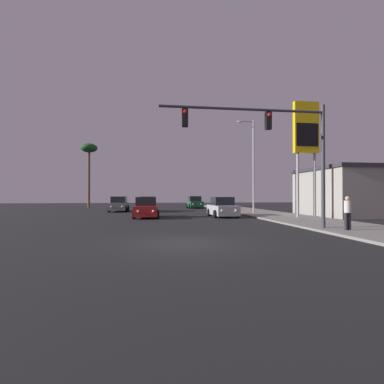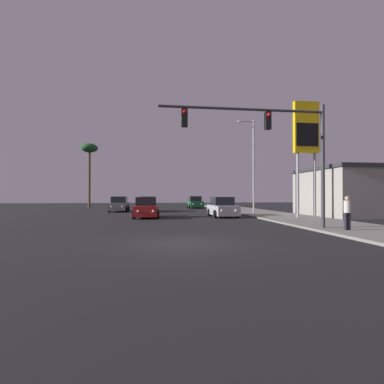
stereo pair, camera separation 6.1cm
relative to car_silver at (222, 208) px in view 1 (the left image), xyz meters
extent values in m
plane|color=black|center=(-4.72, -13.37, -0.76)|extent=(120.00, 120.00, 0.00)
cube|color=gray|center=(4.78, -3.37, -0.70)|extent=(5.00, 60.00, 0.12)
cube|color=gray|center=(13.28, -0.01, 1.24)|extent=(10.00, 8.00, 4.00)
cube|color=#2D2D33|center=(13.28, -0.01, 3.39)|extent=(10.30, 8.30, 0.30)
cube|color=#B7B7BC|center=(0.00, -0.04, -0.18)|extent=(1.91, 4.25, 0.80)
cube|color=black|center=(0.00, 0.11, 0.57)|extent=(1.65, 2.04, 0.70)
cylinder|color=black|center=(-0.90, -1.34, -0.44)|extent=(0.24, 0.64, 0.64)
cylinder|color=black|center=(0.90, -1.34, -0.44)|extent=(0.24, 0.64, 0.64)
cylinder|color=black|center=(-0.90, 1.27, -0.44)|extent=(0.24, 0.64, 0.64)
cylinder|color=black|center=(0.90, 1.27, -0.44)|extent=(0.24, 0.64, 0.64)
sphere|color=#F2EACC|center=(-0.56, -2.16, -0.13)|extent=(0.18, 0.18, 0.18)
sphere|color=#F2EACC|center=(0.56, -2.16, -0.13)|extent=(0.18, 0.18, 0.18)
cube|color=maroon|center=(-6.38, -0.11, -0.18)|extent=(1.89, 4.24, 0.80)
cube|color=black|center=(-6.38, 0.04, 0.57)|extent=(1.64, 2.03, 0.70)
cylinder|color=black|center=(-7.28, -1.41, -0.44)|extent=(0.24, 0.64, 0.64)
cylinder|color=black|center=(-5.48, -1.41, -0.44)|extent=(0.24, 0.64, 0.64)
cylinder|color=black|center=(-7.28, 1.20, -0.44)|extent=(0.24, 0.64, 0.64)
cylinder|color=black|center=(-5.48, 1.20, -0.44)|extent=(0.24, 0.64, 0.64)
sphere|color=#F2EACC|center=(-6.94, -2.23, -0.13)|extent=(0.18, 0.18, 0.18)
sphere|color=#F2EACC|center=(-5.82, -2.23, -0.13)|extent=(0.18, 0.18, 0.18)
cube|color=slate|center=(-9.54, 9.40, -0.18)|extent=(1.89, 4.24, 0.80)
cube|color=black|center=(-9.54, 9.55, 0.57)|extent=(1.64, 2.04, 0.70)
cylinder|color=black|center=(-10.44, 8.10, -0.44)|extent=(0.24, 0.64, 0.64)
cylinder|color=black|center=(-8.64, 8.10, -0.44)|extent=(0.24, 0.64, 0.64)
cylinder|color=black|center=(-10.44, 10.71, -0.44)|extent=(0.24, 0.64, 0.64)
cylinder|color=black|center=(-8.64, 10.71, -0.44)|extent=(0.24, 0.64, 0.64)
sphere|color=#F2EACC|center=(-10.10, 7.28, -0.13)|extent=(0.18, 0.18, 0.18)
sphere|color=#F2EACC|center=(-8.99, 7.28, -0.13)|extent=(0.18, 0.18, 0.18)
cube|color=black|center=(-6.42, 9.00, -0.18)|extent=(1.97, 4.27, 0.80)
cube|color=black|center=(-6.42, 9.15, 0.57)|extent=(1.68, 2.06, 0.70)
cylinder|color=black|center=(-7.32, 7.70, -0.44)|extent=(0.24, 0.64, 0.64)
cylinder|color=black|center=(-5.52, 7.70, -0.44)|extent=(0.24, 0.64, 0.64)
cylinder|color=black|center=(-7.32, 10.31, -0.44)|extent=(0.24, 0.64, 0.64)
cylinder|color=black|center=(-5.52, 10.31, -0.44)|extent=(0.24, 0.64, 0.64)
sphere|color=#F2EACC|center=(-6.98, 6.88, -0.13)|extent=(0.18, 0.18, 0.18)
sphere|color=#F2EACC|center=(-5.86, 6.88, -0.13)|extent=(0.18, 0.18, 0.18)
cube|color=#195933|center=(0.09, 16.86, -0.18)|extent=(1.89, 4.24, 0.80)
cube|color=black|center=(0.09, 17.01, 0.57)|extent=(1.64, 2.03, 0.70)
cylinder|color=black|center=(-0.81, 15.56, -0.44)|extent=(0.24, 0.64, 0.64)
cylinder|color=black|center=(0.99, 15.56, -0.44)|extent=(0.24, 0.64, 0.64)
cylinder|color=black|center=(-0.81, 18.16, -0.44)|extent=(0.24, 0.64, 0.64)
cylinder|color=black|center=(0.99, 18.16, -0.44)|extent=(0.24, 0.64, 0.64)
sphere|color=#F2EACC|center=(-0.47, 14.74, -0.13)|extent=(0.18, 0.18, 0.18)
sphere|color=#F2EACC|center=(0.65, 14.74, -0.13)|extent=(0.18, 0.18, 0.18)
cylinder|color=#38383D|center=(3.02, -10.05, 2.61)|extent=(0.20, 0.20, 6.50)
cylinder|color=#38383D|center=(-1.30, -10.05, 5.46)|extent=(8.65, 0.14, 0.14)
cube|color=black|center=(0.00, -10.05, 4.91)|extent=(0.30, 0.24, 0.90)
sphere|color=red|center=(0.00, -10.19, 5.18)|extent=(0.20, 0.20, 0.20)
cube|color=black|center=(-4.33, -10.05, 4.91)|extent=(0.30, 0.24, 0.90)
sphere|color=red|center=(-4.33, -10.19, 5.18)|extent=(0.20, 0.20, 0.20)
cylinder|color=#99999E|center=(3.86, 3.16, 3.86)|extent=(0.18, 0.18, 9.00)
cylinder|color=#99999E|center=(3.16, 3.16, 8.21)|extent=(1.40, 0.10, 0.10)
ellipsoid|color=silver|center=(2.46, 3.16, 8.16)|extent=(0.50, 0.24, 0.20)
cylinder|color=#99999E|center=(5.30, -2.86, 1.86)|extent=(0.20, 0.20, 5.00)
cylinder|color=#99999E|center=(6.70, -2.86, 1.86)|extent=(0.20, 0.20, 5.00)
cube|color=yellow|center=(6.00, -2.86, 6.36)|extent=(2.00, 0.40, 4.00)
cube|color=black|center=(6.00, -3.07, 5.76)|extent=(1.80, 0.03, 1.80)
cylinder|color=#23232D|center=(3.53, -11.16, -0.22)|extent=(0.16, 0.16, 0.85)
cylinder|color=#23232D|center=(3.71, -11.16, -0.22)|extent=(0.16, 0.16, 0.85)
cylinder|color=beige|center=(3.62, -11.16, 0.51)|extent=(0.32, 0.32, 0.60)
sphere|color=tan|center=(3.62, -11.16, 0.92)|extent=(0.22, 0.22, 0.22)
cylinder|color=brown|center=(-15.03, 20.63, 3.38)|extent=(0.36, 0.36, 8.27)
ellipsoid|color=#1E5123|center=(-15.03, 20.63, 7.99)|extent=(2.40, 2.40, 1.32)
camera|label=1|loc=(-5.98, -24.74, 1.08)|focal=28.00mm
camera|label=2|loc=(-5.92, -24.75, 1.08)|focal=28.00mm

